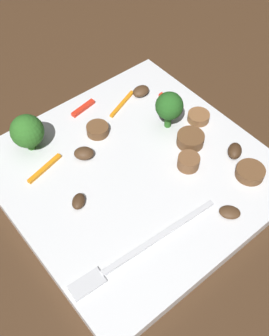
{
  "coord_description": "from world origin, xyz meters",
  "views": [
    {
      "loc": [
        0.19,
        0.23,
        0.4
      ],
      "look_at": [
        0.0,
        0.0,
        0.02
      ],
      "focal_mm": 43.69,
      "sensor_mm": 36.0,
      "label": 1
    }
  ],
  "objects": [
    {
      "name": "ground_plane",
      "position": [
        0.0,
        0.0,
        0.0
      ],
      "size": [
        1.4,
        1.4,
        0.0
      ],
      "primitive_type": "plane",
      "color": "#422B19"
    },
    {
      "name": "plate",
      "position": [
        0.0,
        0.0,
        0.01
      ],
      "size": [
        0.3,
        0.3,
        0.02
      ],
      "primitive_type": "cube",
      "color": "white",
      "rests_on": "ground_plane"
    },
    {
      "name": "fork",
      "position": [
        0.07,
        0.09,
        0.02
      ],
      "size": [
        0.18,
        0.02,
        0.0
      ],
      "rotation": [
        0.0,
        0.0,
        -0.07
      ],
      "color": "silver",
      "rests_on": "plate"
    },
    {
      "name": "broccoli_floret_0",
      "position": [
        -0.08,
        -0.03,
        0.05
      ],
      "size": [
        0.04,
        0.04,
        0.05
      ],
      "color": "#296420",
      "rests_on": "plate"
    },
    {
      "name": "broccoli_floret_1",
      "position": [
        0.08,
        -0.11,
        0.04
      ],
      "size": [
        0.04,
        0.04,
        0.05
      ],
      "color": "#347525",
      "rests_on": "plate"
    },
    {
      "name": "sausage_slice_0",
      "position": [
        -0.08,
        0.01,
        0.02
      ],
      "size": [
        0.04,
        0.04,
        0.01
      ],
      "primitive_type": "cylinder",
      "rotation": [
        0.0,
        0.0,
        1.26
      ],
      "color": "brown",
      "rests_on": "plate"
    },
    {
      "name": "sausage_slice_1",
      "position": [
        -0.0,
        -0.07,
        0.02
      ],
      "size": [
        0.04,
        0.04,
        0.01
      ],
      "primitive_type": "cylinder",
      "rotation": [
        0.0,
        0.0,
        0.96
      ],
      "color": "brown",
      "rests_on": "plate"
    },
    {
      "name": "sausage_slice_2",
      "position": [
        -0.05,
        0.04,
        0.02
      ],
      "size": [
        0.03,
        0.03,
        0.02
      ],
      "primitive_type": "cylinder",
      "rotation": [
        0.0,
        0.0,
        1.46
      ],
      "color": "brown",
      "rests_on": "plate"
    },
    {
      "name": "sausage_slice_3",
      "position": [
        -0.1,
        0.09,
        0.02
      ],
      "size": [
        0.04,
        0.04,
        0.01
      ],
      "primitive_type": "cylinder",
      "rotation": [
        0.0,
        0.0,
        0.28
      ],
      "color": "brown",
      "rests_on": "plate"
    },
    {
      "name": "sausage_slice_4",
      "position": [
        -0.12,
        -0.01,
        0.02
      ],
      "size": [
        0.04,
        0.04,
        0.01
      ],
      "primitive_type": "cylinder",
      "rotation": [
        0.0,
        0.0,
        1.92
      ],
      "color": "brown",
      "rests_on": "plate"
    },
    {
      "name": "mushroom_0",
      "position": [
        -0.11,
        0.06,
        0.02
      ],
      "size": [
        0.03,
        0.03,
        0.01
      ],
      "primitive_type": "ellipsoid",
      "rotation": [
        0.0,
        0.0,
        3.79
      ],
      "color": "#422B19",
      "rests_on": "plate"
    },
    {
      "name": "mushroom_1",
      "position": [
        -0.09,
        -0.1,
        0.02
      ],
      "size": [
        0.02,
        0.02,
        0.01
      ],
      "primitive_type": "ellipsoid",
      "rotation": [
        0.0,
        0.0,
        3.15
      ],
      "color": "#4C331E",
      "rests_on": "plate"
    },
    {
      "name": "mushroom_2",
      "position": [
        0.04,
        -0.05,
        0.02
      ],
      "size": [
        0.03,
        0.03,
        0.01
      ],
      "primitive_type": "ellipsoid",
      "rotation": [
        0.0,
        0.0,
        5.61
      ],
      "color": "#4C331E",
      "rests_on": "plate"
    },
    {
      "name": "mushroom_3",
      "position": [
        -0.04,
        0.12,
        0.02
      ],
      "size": [
        0.03,
        0.03,
        0.01
      ],
      "primitive_type": "ellipsoid",
      "rotation": [
        0.0,
        0.0,
        5.45
      ],
      "color": "#4C331E",
      "rests_on": "plate"
    },
    {
      "name": "mushroom_4",
      "position": [
        0.08,
        -0.0,
        0.02
      ],
      "size": [
        0.03,
        0.02,
        0.01
      ],
      "primitive_type": "ellipsoid",
      "rotation": [
        0.0,
        0.0,
        0.74
      ],
      "color": "#422B19",
      "rests_on": "plate"
    },
    {
      "name": "pepper_strip_0",
      "position": [
        0.08,
        -0.07,
        0.02
      ],
      "size": [
        0.05,
        0.02,
        0.0
      ],
      "primitive_type": "cube",
      "rotation": [
        0.0,
        0.0,
        3.37
      ],
      "color": "orange",
      "rests_on": "plate"
    },
    {
      "name": "pepper_strip_1",
      "position": [
        -0.11,
        -0.06,
        0.02
      ],
      "size": [
        0.01,
        0.04,
        0.0
      ],
      "primitive_type": "cube",
      "rotation": [
        0.0,
        0.0,
        1.7
      ],
      "color": "red",
      "rests_on": "plate"
    },
    {
      "name": "pepper_strip_2",
      "position": [
        -0.01,
        -0.12,
        0.02
      ],
      "size": [
        0.04,
        0.01,
        0.0
      ],
      "primitive_type": "cube",
      "rotation": [
        0.0,
        0.0,
        0.16
      ],
      "color": "red",
      "rests_on": "plate"
    },
    {
      "name": "pepper_strip_3",
      "position": [
        -0.06,
        -0.1,
        0.02
      ],
      "size": [
        0.05,
        0.02,
        0.0
      ],
      "primitive_type": "cube",
      "rotation": [
        0.0,
        0.0,
        0.36
      ],
      "color": "orange",
      "rests_on": "plate"
    }
  ]
}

